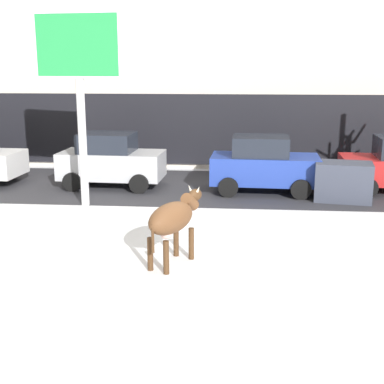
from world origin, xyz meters
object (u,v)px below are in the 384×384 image
Objects in this scene: cow_brown at (173,218)px; car_blue_hatchback at (264,164)px; billboard at (78,58)px; car_silver_hatchback at (111,160)px; dumpster at (343,182)px; pedestrian_near_billboard at (340,149)px.

car_blue_hatchback is (2.20, 6.71, -0.07)m from cow_brown.
car_blue_hatchback is at bearing 71.87° from cow_brown.
billboard reaches higher than car_blue_hatchback.
billboard is (-3.22, 4.56, 3.32)m from cow_brown.
car_silver_hatchback is 2.10× the size of dumpster.
car_silver_hatchback is 2.06× the size of pedestrian_near_billboard.
car_silver_hatchback is 5.21m from car_blue_hatchback.
car_blue_hatchback is at bearing -3.99° from car_silver_hatchback.
pedestrian_near_billboard is at bearing 22.85° from car_silver_hatchback.
car_silver_hatchback is at bearing 176.01° from car_blue_hatchback.
billboard reaches higher than pedestrian_near_billboard.
cow_brown is 0.34× the size of billboard.
car_silver_hatchback is at bearing 170.35° from dumpster.
dumpster is (2.40, -0.93, -0.33)m from car_blue_hatchback.
dumpster is at bearing 8.86° from billboard.
dumpster is at bearing -9.65° from car_silver_hatchback.
pedestrian_near_billboard is at bearing 80.83° from dumpster.
pedestrian_near_billboard reaches higher than dumpster.
billboard is at bearing -144.89° from pedestrian_near_billboard.
car_silver_hatchback is 9.10m from pedestrian_near_billboard.
dumpster is (4.60, 5.78, -0.39)m from cow_brown.
cow_brown is at bearing -108.13° from car_blue_hatchback.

